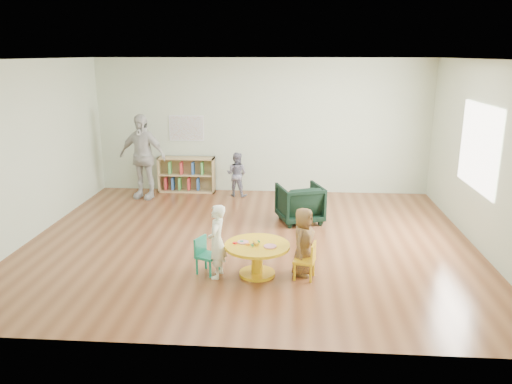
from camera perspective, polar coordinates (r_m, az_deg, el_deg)
room at (r=7.52m, az=-0.67°, el=8.02°), size 7.10×7.00×2.80m
activity_table at (r=6.70m, az=0.13°, el=-7.07°), size 0.87×0.87×0.48m
kid_chair_left at (r=6.81m, az=-5.81°, el=-7.07°), size 0.35×0.35×0.50m
kid_chair_right at (r=6.64m, az=5.88°, el=-7.69°), size 0.32×0.32×0.50m
bookshelf at (r=10.82m, az=-7.96°, el=1.98°), size 1.20×0.30×0.75m
alphabet_poster at (r=10.76m, az=-7.95°, el=7.24°), size 0.74×0.01×0.54m
armchair at (r=8.81m, az=5.03°, el=-1.29°), size 0.92×0.93×0.67m
child_left at (r=6.59m, az=-4.50°, el=-5.65°), size 0.28×0.39×1.00m
child_right at (r=6.69m, az=5.43°, el=-5.65°), size 0.45×0.53×0.93m
toddler at (r=10.35m, az=-2.22°, el=2.04°), size 0.53×0.46×0.92m
adult_caretaker at (r=10.39m, az=-12.87°, el=3.97°), size 1.08×0.63×1.72m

